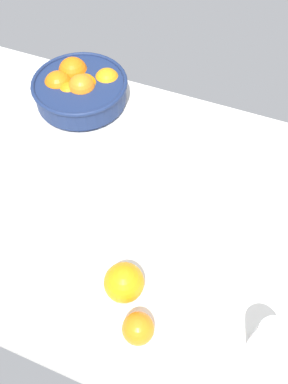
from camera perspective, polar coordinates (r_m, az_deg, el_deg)
The scene contains 6 objects.
ground_plane at distance 99.69cm, azimuth -1.32°, elevation -1.81°, with size 141.74×83.08×3.00cm, color white.
fruit_bowl at distance 120.86cm, azimuth -9.17°, elevation 14.46°, with size 27.61×27.61×10.60cm.
juice_glass at distance 82.91cm, azimuth 17.48°, elevation -20.03°, with size 6.80×6.80×10.46cm.
loose_orange_0 at distance 81.63cm, azimuth -0.84°, elevation -18.98°, with size 6.42×6.42×6.42cm, color orange.
loose_orange_1 at distance 83.80cm, azimuth -2.88°, elevation -12.82°, with size 8.44×8.44×8.44cm, color orange.
spoon at distance 95.94cm, azimuth 0.88°, elevation -3.09°, with size 14.24×2.66×1.00cm.
Camera 1 is at (22.75, -50.32, 81.49)cm, focal length 37.21 mm.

